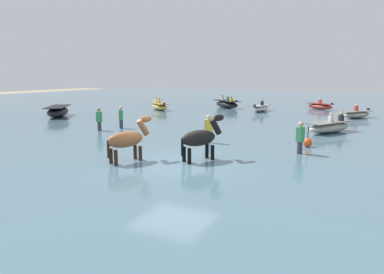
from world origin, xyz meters
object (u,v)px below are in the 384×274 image
at_px(horse_trailing_black, 200,139).
at_px(boat_near_starboard, 320,106).
at_px(person_wading_mid, 99,122).
at_px(boat_mid_outer, 357,114).
at_px(boat_distant_east, 58,111).
at_px(boat_near_port, 330,127).
at_px(channel_buoy, 308,142).
at_px(boat_mid_channel, 227,104).
at_px(boat_far_offshore, 159,106).
at_px(horse_lead_chestnut, 127,141).
at_px(boat_far_inshore, 261,108).
at_px(person_wading_close, 208,132).
at_px(person_spectator_far, 121,120).
at_px(person_onlooker_right, 300,142).

distance_m(horse_trailing_black, boat_near_starboard, 21.40).
relative_size(horse_trailing_black, person_wading_mid, 1.20).
distance_m(boat_mid_outer, boat_distant_east, 20.89).
relative_size(horse_trailing_black, boat_near_port, 0.65).
height_order(boat_near_starboard, channel_buoy, boat_near_starboard).
bearing_deg(boat_near_starboard, boat_mid_channel, -161.98).
bearing_deg(boat_near_starboard, boat_far_offshore, -151.95).
height_order(horse_lead_chestnut, boat_far_inshore, horse_lead_chestnut).
bearing_deg(person_wading_mid, person_wading_close, -4.67).
bearing_deg(boat_near_starboard, horse_lead_chestnut, -99.64).
bearing_deg(boat_near_port, person_wading_mid, -157.04).
distance_m(boat_mid_channel, person_spectator_far, 14.06).
height_order(horse_lead_chestnut, boat_near_port, horse_lead_chestnut).
height_order(boat_far_inshore, boat_mid_channel, boat_mid_channel).
xyz_separation_m(person_wading_close, channel_buoy, (4.04, 0.90, -0.26)).
bearing_deg(boat_far_offshore, person_onlooker_right, -41.99).
relative_size(person_onlooker_right, person_spectator_far, 1.00).
distance_m(boat_far_inshore, person_spectator_far, 13.17).
relative_size(boat_far_offshore, person_wading_close, 1.75).
bearing_deg(horse_trailing_black, person_wading_close, 108.39).
relative_size(horse_trailing_black, boat_mid_outer, 0.80).
xyz_separation_m(boat_mid_channel, channel_buoy, (9.00, -14.82, -0.15)).
xyz_separation_m(boat_far_offshore, channel_buoy, (13.62, -10.76, -0.10)).
height_order(person_wading_mid, channel_buoy, person_wading_mid).
bearing_deg(boat_distant_east, horse_trailing_black, -26.73).
distance_m(person_wading_mid, person_wading_close, 6.56).
xyz_separation_m(boat_distant_east, channel_buoy, (17.46, -3.28, -0.17)).
relative_size(horse_lead_chestnut, person_wading_mid, 1.19).
distance_m(horse_trailing_black, boat_far_offshore, 18.20).
distance_m(person_onlooker_right, person_spectator_far, 10.18).
bearing_deg(boat_distant_east, person_wading_mid, -27.83).
distance_m(boat_far_inshore, boat_far_offshore, 8.51).
xyz_separation_m(horse_trailing_black, boat_mid_channel, (-6.00, 18.82, -0.40)).
relative_size(boat_near_port, person_onlooker_right, 1.86).
relative_size(boat_mid_outer, boat_distant_east, 0.69).
xyz_separation_m(horse_lead_chestnut, person_wading_mid, (-5.42, 4.87, -0.28)).
bearing_deg(person_wading_close, horse_lead_chestnut, -104.43).
relative_size(boat_far_inshore, boat_mid_outer, 1.10).
height_order(horse_lead_chestnut, boat_near_starboard, horse_lead_chestnut).
bearing_deg(person_wading_mid, person_spectator_far, 64.75).
xyz_separation_m(horse_lead_chestnut, channel_buoy, (5.15, 5.23, -0.53)).
relative_size(boat_distant_east, person_onlooker_right, 2.19).
xyz_separation_m(boat_far_offshore, person_wading_close, (9.59, -11.66, 0.16)).
bearing_deg(boat_far_inshore, boat_mid_outer, -11.46).
relative_size(boat_near_starboard, person_wading_mid, 1.54).
distance_m(person_onlooker_right, person_wading_mid, 10.53).
relative_size(boat_far_inshore, person_wading_close, 1.67).
bearing_deg(boat_near_starboard, channel_buoy, -85.64).
bearing_deg(person_spectator_far, boat_distant_east, 161.54).
bearing_deg(person_spectator_far, person_wading_mid, -115.25).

